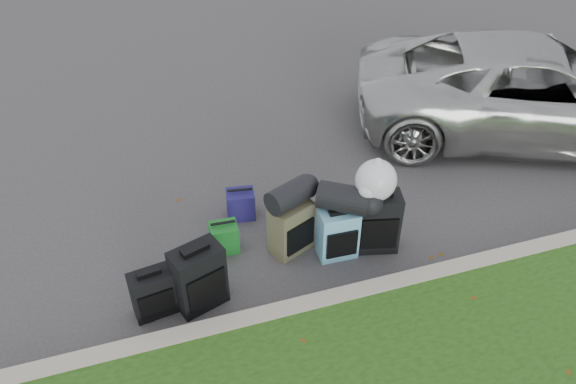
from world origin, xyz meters
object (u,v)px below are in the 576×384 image
object	(u,v)px
suitcase_large_black_left	(199,277)
tote_green	(224,238)
suitcase_teal	(338,234)
suitcase_olive	(291,228)
suitcase_small_black	(153,293)
suv	(532,90)
suitcase_large_black_right	(377,222)
tote_navy	(241,204)

from	to	relation	value
suitcase_large_black_left	tote_green	distance (m)	0.80
suitcase_large_black_left	suitcase_teal	size ratio (longest dim) A/B	1.19
suitcase_olive	suitcase_teal	xyz separation A→B (m)	(0.44, -0.24, -0.01)
suitcase_small_black	suitcase_teal	distance (m)	1.97
suitcase_small_black	suitcase_olive	xyz separation A→B (m)	(1.51, 0.44, 0.05)
suv	suitcase_large_black_right	distance (m)	3.43
suv	suitcase_large_black_right	world-z (taller)	suv
suitcase_large_black_left	suitcase_teal	xyz separation A→B (m)	(1.52, 0.23, -0.05)
suitcase_large_black_left	tote_navy	world-z (taller)	suitcase_large_black_left
tote_navy	suitcase_small_black	bearing A→B (deg)	-125.33
suitcase_large_black_left	tote_green	size ratio (longest dim) A/B	2.06
suitcase_small_black	suitcase_large_black_right	bearing A→B (deg)	-3.80
suitcase_teal	tote_navy	xyz separation A→B (m)	(-0.82, 0.95, -0.12)
suitcase_large_black_left	suitcase_teal	distance (m)	1.53
suitcase_large_black_left	suitcase_large_black_right	size ratio (longest dim) A/B	0.98
suv	tote_green	distance (m)	4.76
suitcase_olive	suitcase_large_black_right	bearing A→B (deg)	-39.29
suitcase_large_black_left	suitcase_large_black_right	distance (m)	1.97
suitcase_small_black	tote_navy	bearing A→B (deg)	36.93
suitcase_olive	tote_navy	world-z (taller)	suitcase_olive
suitcase_olive	tote_navy	distance (m)	0.82
suitcase_small_black	suitcase_large_black_left	world-z (taller)	suitcase_large_black_left
suitcase_small_black	suitcase_large_black_left	distance (m)	0.45
suitcase_small_black	tote_navy	xyz separation A→B (m)	(1.13, 1.15, -0.08)
suitcase_large_black_left	suitcase_small_black	bearing A→B (deg)	158.79
suv	suitcase_olive	bearing A→B (deg)	131.93
suitcase_olive	suitcase_small_black	bearing A→B (deg)	172.24
suitcase_olive	suitcase_large_black_right	xyz separation A→B (m)	(0.88, -0.24, 0.05)
suitcase_small_black	suitcase_olive	bearing A→B (deg)	7.67
suitcase_small_black	tote_navy	world-z (taller)	suitcase_small_black
tote_green	suv	bearing A→B (deg)	16.84
suitcase_teal	tote_green	xyz separation A→B (m)	(-1.13, 0.45, -0.12)
suitcase_olive	suitcase_teal	bearing A→B (deg)	-51.94
suitcase_small_black	tote_green	bearing A→B (deg)	29.80
tote_green	suitcase_large_black_right	bearing A→B (deg)	-12.95
suitcase_olive	suitcase_teal	world-z (taller)	suitcase_olive
suv	suitcase_small_black	size ratio (longest dim) A/B	9.50
suv	suitcase_large_black_right	xyz separation A→B (m)	(-3.04, -1.57, -0.31)
suitcase_teal	tote_green	world-z (taller)	suitcase_teal
suv	suitcase_teal	world-z (taller)	suv
suv	tote_green	world-z (taller)	suv
suv	tote_navy	distance (m)	4.37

